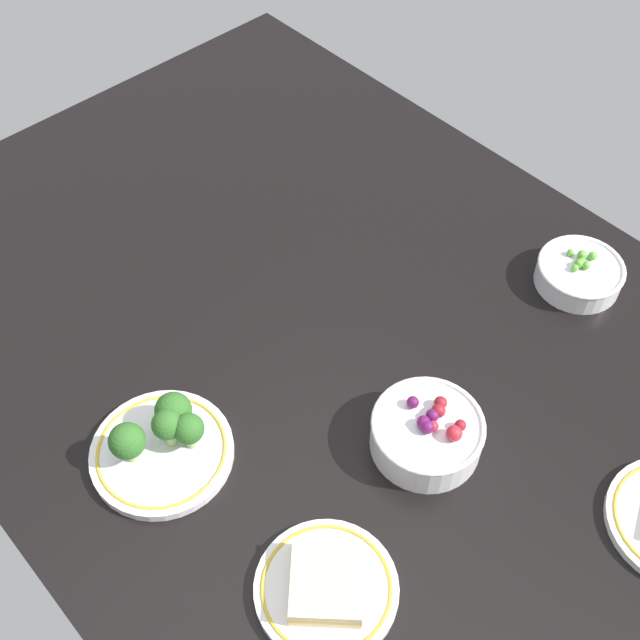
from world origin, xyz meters
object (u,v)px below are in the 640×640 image
object	(u,v)px
bowl_berries	(427,433)
bowl_peas	(579,273)
plate_broccoli	(162,442)
plate_sandwich	(326,586)

from	to	relation	value
bowl_berries	bowl_peas	bearing A→B (deg)	95.39
bowl_peas	plate_broccoli	world-z (taller)	plate_broccoli
bowl_peas	bowl_berries	xyz separation A→B (cm)	(3.80, -40.23, 0.77)
bowl_berries	plate_broccoli	bearing A→B (deg)	-130.69
bowl_peas	bowl_berries	size ratio (longest dim) A/B	0.89
bowl_peas	plate_broccoli	distance (cm)	70.41
bowl_peas	bowl_berries	bearing A→B (deg)	-84.61
bowl_peas	plate_sandwich	xyz separation A→B (cm)	(9.66, -64.42, -0.79)
plate_sandwich	plate_broccoli	xyz separation A→B (cm)	(-29.39, -3.17, 1.09)
plate_broccoli	plate_sandwich	bearing A→B (deg)	6.16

